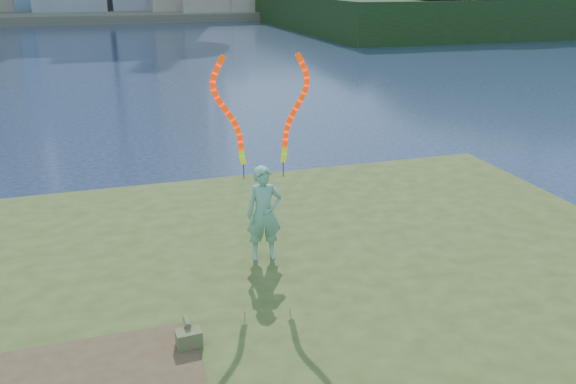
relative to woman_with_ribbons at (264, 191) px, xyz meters
name	(u,v)px	position (x,y,z in m)	size (l,w,h in m)	color
ground	(213,304)	(-1.09, -0.14, -2.19)	(320.00, 320.00, 0.00)	#18243C
grassy_knoll	(237,362)	(-1.09, -2.43, -1.85)	(20.00, 18.00, 0.80)	#354318
far_shore	(118,12)	(-1.09, 94.86, -1.59)	(320.00, 40.00, 1.20)	#504B3B
wooded_hill	(552,22)	(58.48, 59.82, -2.03)	(78.00, 50.00, 63.00)	black
woman_with_ribbons	(264,191)	(0.00, 0.00, 0.00)	(2.14, 0.52, 4.23)	#197F47
canvas_bag	(189,337)	(-1.80, -2.44, -1.25)	(0.39, 0.44, 0.36)	#4B4F2C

